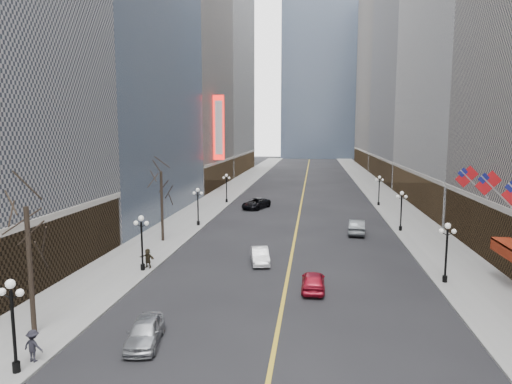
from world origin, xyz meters
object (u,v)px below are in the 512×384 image
(streetlamp_east_3, at_px, (379,187))
(streetlamp_west_3, at_px, (227,185))
(streetlamp_west_2, at_px, (198,203))
(car_nb_mid, at_px, (260,256))
(streetlamp_west_0, at_px, (13,316))
(streetlamp_east_1, at_px, (447,246))
(streetlamp_east_2, at_px, (401,207))
(car_nb_far, at_px, (256,203))
(streetlamp_west_1, at_px, (142,237))
(car_nb_near, at_px, (145,331))
(car_sb_mid, at_px, (313,281))
(car_sb_far, at_px, (357,227))

(streetlamp_east_3, relative_size, streetlamp_west_3, 1.00)
(streetlamp_west_2, distance_m, car_nb_mid, 17.23)
(streetlamp_west_0, bearing_deg, streetlamp_east_1, 34.14)
(streetlamp_east_2, bearing_deg, streetlamp_west_2, 180.00)
(streetlamp_west_2, height_order, car_nb_far, streetlamp_west_2)
(car_nb_far, bearing_deg, streetlamp_west_2, -91.11)
(streetlamp_west_2, xyz_separation_m, car_nb_far, (5.30, 13.48, -2.13))
(streetlamp_west_1, distance_m, car_nb_near, 13.31)
(streetlamp_east_3, height_order, streetlamp_west_2, same)
(streetlamp_west_1, bearing_deg, car_nb_far, 80.44)
(streetlamp_west_0, distance_m, car_sb_mid, 19.33)
(streetlamp_west_0, xyz_separation_m, car_sb_mid, (13.80, 13.36, -2.20))
(streetlamp_west_0, distance_m, streetlamp_west_3, 52.00)
(car_nb_near, distance_m, car_sb_mid, 13.10)
(streetlamp_east_1, relative_size, car_nb_mid, 1.10)
(streetlamp_west_0, height_order, car_nb_near, streetlamp_west_0)
(streetlamp_west_0, bearing_deg, streetlamp_east_2, 55.23)
(streetlamp_west_1, bearing_deg, streetlamp_east_3, 56.75)
(streetlamp_west_2, relative_size, car_nb_mid, 1.10)
(car_nb_mid, bearing_deg, streetlamp_east_3, 55.17)
(streetlamp_east_3, distance_m, streetlamp_west_2, 29.68)
(car_nb_near, bearing_deg, streetlamp_west_1, 102.56)
(car_nb_near, bearing_deg, car_nb_mid, 65.49)
(streetlamp_east_1, distance_m, streetlamp_west_1, 23.60)
(streetlamp_west_3, bearing_deg, streetlamp_east_2, -37.33)
(streetlamp_east_1, bearing_deg, streetlamp_west_2, 142.67)
(streetlamp_east_2, xyz_separation_m, streetlamp_west_2, (-23.60, 0.00, 0.00))
(car_nb_mid, xyz_separation_m, car_nb_far, (-3.90, 27.87, 0.09))
(car_nb_near, bearing_deg, car_nb_far, 80.31)
(streetlamp_east_2, relative_size, streetlamp_west_0, 1.00)
(streetlamp_west_1, bearing_deg, streetlamp_west_0, -90.00)
(car_nb_mid, bearing_deg, streetlamp_west_0, -126.01)
(streetlamp_east_1, xyz_separation_m, car_sb_far, (-5.04, 16.26, -2.09))
(car_nb_mid, distance_m, car_sb_far, 15.73)
(streetlamp_west_3, relative_size, car_nb_near, 1.08)
(car_nb_near, height_order, car_nb_mid, car_nb_near)
(car_nb_mid, bearing_deg, car_nb_far, 87.11)
(streetlamp_west_3, relative_size, car_nb_far, 0.82)
(streetlamp_west_2, xyz_separation_m, car_sb_mid, (13.80, -20.64, -2.20))
(car_nb_far, bearing_deg, car_nb_mid, -61.66)
(streetlamp_east_2, relative_size, car_nb_far, 0.82)
(streetlamp_west_0, distance_m, car_nb_near, 6.53)
(streetlamp_west_1, xyz_separation_m, streetlamp_west_3, (0.00, 36.00, 0.00))
(car_nb_mid, xyz_separation_m, car_sb_far, (9.35, 12.64, 0.14))
(streetlamp_west_1, distance_m, car_nb_far, 31.99)
(streetlamp_west_0, xyz_separation_m, streetlamp_west_2, (0.00, 34.00, 0.00))
(streetlamp_east_2, height_order, car_nb_near, streetlamp_east_2)
(streetlamp_east_1, height_order, streetlamp_west_0, same)
(streetlamp_east_2, distance_m, car_nb_near, 35.62)
(streetlamp_east_3, distance_m, streetlamp_west_1, 43.05)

